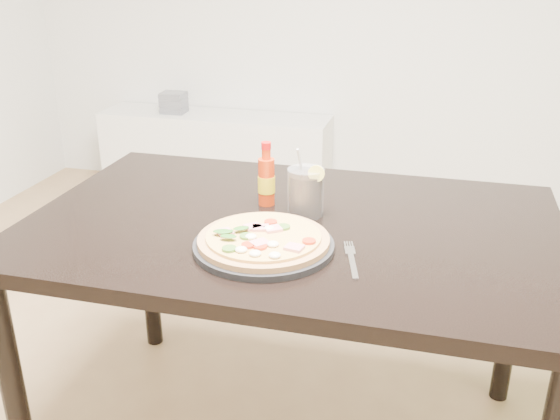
% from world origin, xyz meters
% --- Properties ---
extents(dining_table, '(1.40, 0.90, 0.75)m').
position_xyz_m(dining_table, '(0.17, 0.08, 0.67)').
color(dining_table, black).
rests_on(dining_table, ground).
extents(plate, '(0.34, 0.34, 0.02)m').
position_xyz_m(plate, '(0.14, -0.10, 0.76)').
color(plate, black).
rests_on(plate, dining_table).
extents(pizza, '(0.32, 0.32, 0.03)m').
position_xyz_m(pizza, '(0.14, -0.10, 0.78)').
color(pizza, tan).
rests_on(pizza, plate).
extents(hot_sauce_bottle, '(0.05, 0.05, 0.18)m').
position_xyz_m(hot_sauce_bottle, '(0.07, 0.18, 0.82)').
color(hot_sauce_bottle, red).
rests_on(hot_sauce_bottle, dining_table).
extents(cola_cup, '(0.10, 0.10, 0.19)m').
position_xyz_m(cola_cup, '(0.19, 0.13, 0.81)').
color(cola_cup, black).
rests_on(cola_cup, dining_table).
extents(fork, '(0.06, 0.19, 0.00)m').
position_xyz_m(fork, '(0.36, -0.10, 0.75)').
color(fork, silver).
rests_on(fork, dining_table).
extents(media_console, '(1.40, 0.34, 0.50)m').
position_xyz_m(media_console, '(-0.80, 2.07, 0.25)').
color(media_console, white).
rests_on(media_console, ground).
extents(cd_stack, '(0.14, 0.12, 0.13)m').
position_xyz_m(cd_stack, '(-1.05, 2.05, 0.56)').
color(cd_stack, slate).
rests_on(cd_stack, media_console).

